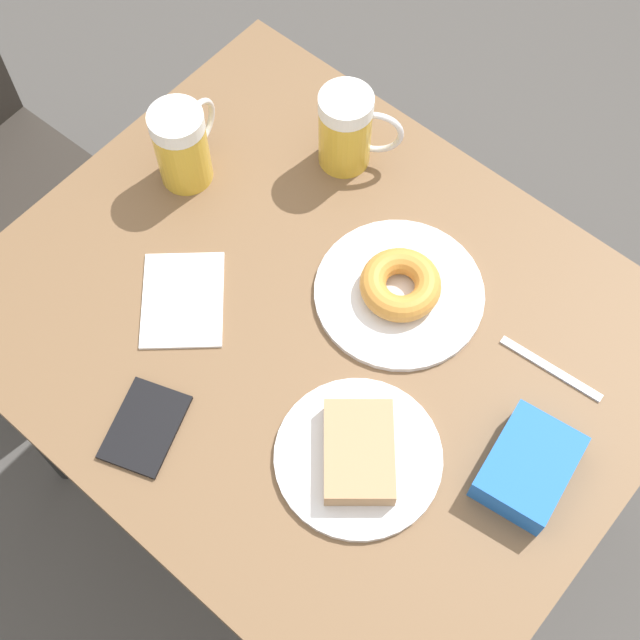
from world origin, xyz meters
The scene contains 10 objects.
ground_plane centered at (0.00, 0.00, 0.00)m, with size 8.00×8.00×0.00m, color #474442.
table centered at (0.00, 0.00, 0.69)m, with size 0.79×0.96×0.75m.
plate_with_cake centered at (-0.12, -0.17, 0.77)m, with size 0.23×0.23×0.04m.
plate_with_donut centered at (0.12, -0.05, 0.77)m, with size 0.25×0.25×0.05m.
beer_mug_left centered at (0.07, 0.34, 0.83)m, with size 0.13×0.08×0.14m.
beer_mug_center centered at (0.26, 0.17, 0.83)m, with size 0.10×0.12×0.14m.
napkin_folded centered at (-0.10, 0.18, 0.76)m, with size 0.20×0.19×0.00m.
fork centered at (0.16, -0.29, 0.76)m, with size 0.03×0.16×0.00m.
passport_near_edge centered at (-0.28, 0.08, 0.76)m, with size 0.15×0.13×0.01m.
blue_pouch centered at (0.01, -0.35, 0.78)m, with size 0.15×0.12×0.05m.
Camera 1 is at (-0.44, -0.38, 1.91)m, focal length 50.00 mm.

